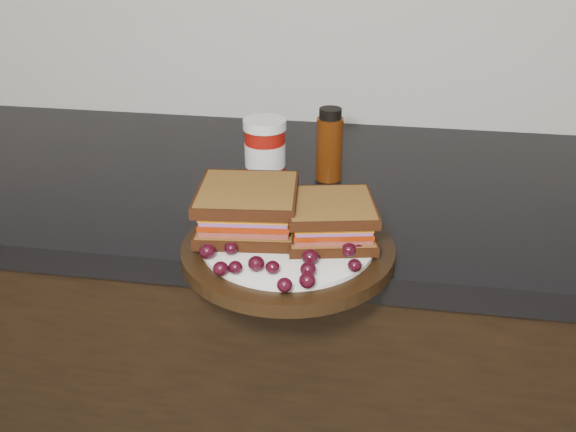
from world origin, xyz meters
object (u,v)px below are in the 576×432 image
object	(u,v)px
sandwich_left	(248,209)
condiment_jar	(265,150)
oil_bottle	(329,144)
plate	(288,251)

from	to	relation	value
sandwich_left	condiment_jar	distance (m)	0.23
sandwich_left	oil_bottle	bearing A→B (deg)	65.18
plate	sandwich_left	world-z (taller)	sandwich_left
oil_bottle	sandwich_left	bearing A→B (deg)	-108.72
sandwich_left	oil_bottle	distance (m)	0.26
oil_bottle	condiment_jar	bearing A→B (deg)	-170.18
plate	condiment_jar	world-z (taller)	condiment_jar
condiment_jar	plate	bearing A→B (deg)	-72.35
plate	sandwich_left	distance (m)	0.08
plate	oil_bottle	world-z (taller)	oil_bottle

